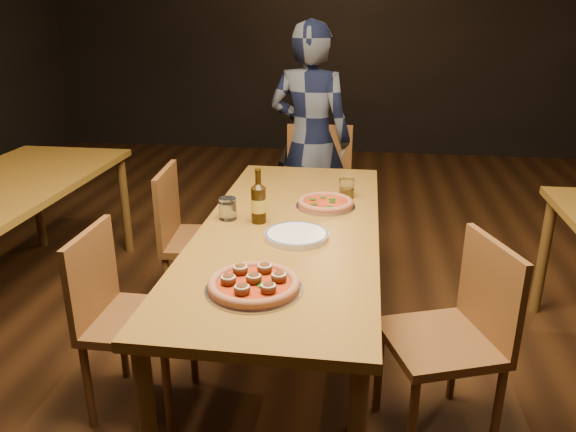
# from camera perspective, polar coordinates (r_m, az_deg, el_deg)

# --- Properties ---
(ground) EXTENTS (9.00, 9.00, 0.00)m
(ground) POSITION_cam_1_polar(r_m,az_deg,el_deg) (2.91, 0.14, -14.96)
(ground) COLOR black
(table_main) EXTENTS (0.80, 2.00, 0.75)m
(table_main) POSITION_cam_1_polar(r_m,az_deg,el_deg) (2.57, 0.15, -2.57)
(table_main) COLOR brown
(table_main) RESTS_ON ground
(chair_main_nw) EXTENTS (0.40, 0.40, 0.87)m
(chair_main_nw) POSITION_cam_1_polar(r_m,az_deg,el_deg) (2.52, -14.93, -10.13)
(chair_main_nw) COLOR brown
(chair_main_nw) RESTS_ON ground
(chair_main_sw) EXTENTS (0.46, 0.46, 0.90)m
(chair_main_sw) POSITION_cam_1_polar(r_m,az_deg,el_deg) (3.21, -8.52, -2.41)
(chair_main_sw) COLOR brown
(chair_main_sw) RESTS_ON ground
(chair_main_e) EXTENTS (0.53, 0.53, 0.89)m
(chair_main_e) POSITION_cam_1_polar(r_m,az_deg,el_deg) (2.36, 15.21, -12.05)
(chair_main_e) COLOR brown
(chair_main_e) RESTS_ON ground
(chair_end) EXTENTS (0.46, 0.46, 0.97)m
(chair_end) POSITION_cam_1_polar(r_m,az_deg,el_deg) (3.82, 2.96, 2.11)
(chair_end) COLOR brown
(chair_end) RESTS_ON ground
(pizza_meatball) EXTENTS (0.35, 0.35, 0.06)m
(pizza_meatball) POSITION_cam_1_polar(r_m,az_deg,el_deg) (1.99, -3.48, -6.86)
(pizza_meatball) COLOR #B7B7BF
(pizza_meatball) RESTS_ON table_main
(pizza_margherita) EXTENTS (0.30, 0.30, 0.04)m
(pizza_margherita) POSITION_cam_1_polar(r_m,az_deg,el_deg) (2.80, 3.83, 1.32)
(pizza_margherita) COLOR #B7B7BF
(pizza_margherita) RESTS_ON table_main
(plate_stack) EXTENTS (0.27, 0.27, 0.03)m
(plate_stack) POSITION_cam_1_polar(r_m,az_deg,el_deg) (2.41, 0.87, -2.00)
(plate_stack) COLOR white
(plate_stack) RESTS_ON table_main
(beer_bottle) EXTENTS (0.07, 0.07, 0.25)m
(beer_bottle) POSITION_cam_1_polar(r_m,az_deg,el_deg) (2.57, -3.00, 1.24)
(beer_bottle) COLOR black
(beer_bottle) RESTS_ON table_main
(water_glass) EXTENTS (0.08, 0.08, 0.10)m
(water_glass) POSITION_cam_1_polar(r_m,az_deg,el_deg) (2.64, -6.14, 0.76)
(water_glass) COLOR white
(water_glass) RESTS_ON table_main
(amber_glass) EXTENTS (0.08, 0.08, 0.10)m
(amber_glass) POSITION_cam_1_polar(r_m,az_deg,el_deg) (2.94, 5.98, 2.84)
(amber_glass) COLOR #926A10
(amber_glass) RESTS_ON table_main
(diner) EXTENTS (0.66, 0.51, 1.62)m
(diner) POSITION_cam_1_polar(r_m,az_deg,el_deg) (3.95, 2.25, 7.67)
(diner) COLOR black
(diner) RESTS_ON ground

